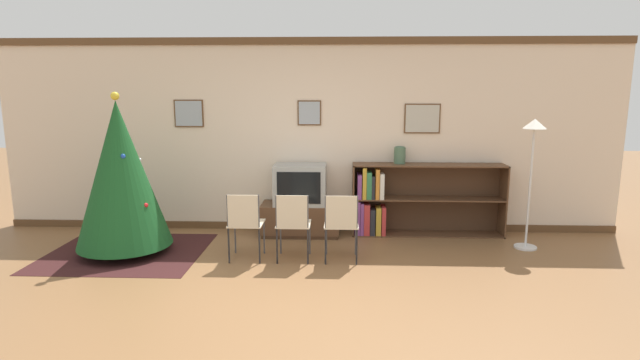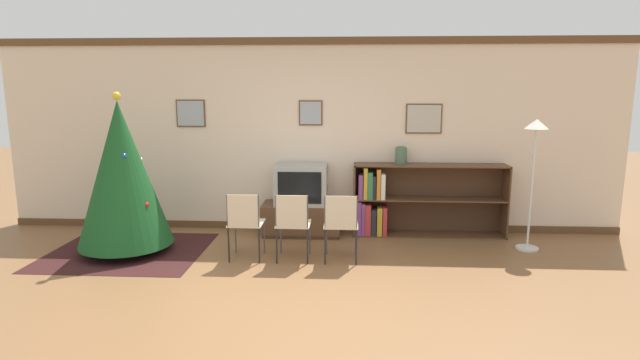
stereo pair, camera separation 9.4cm
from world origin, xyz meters
The scene contains 12 objects.
ground_plane centered at (0.00, 0.00, 0.00)m, with size 24.00×24.00×0.00m, color brown.
wall_back centered at (0.00, 2.60, 1.35)m, with size 8.74×0.11×2.70m.
area_rug centered at (-2.19, 1.42, 0.00)m, with size 1.90×1.64×0.01m.
christmas_tree centered at (-2.19, 1.42, 0.99)m, with size 1.13×1.13×1.97m.
tv_console centered at (-0.08, 2.28, 0.22)m, with size 1.08×0.50×0.44m.
television centered at (-0.08, 2.28, 0.72)m, with size 0.71×0.49×0.55m.
folding_chair_left centered at (-0.65, 1.20, 0.47)m, with size 0.40×0.40×0.82m.
folding_chair_center centered at (-0.08, 1.20, 0.47)m, with size 0.40×0.40×0.82m.
folding_chair_right centered at (0.48, 1.20, 0.47)m, with size 0.40×0.40×0.82m.
bookshelf centered at (1.30, 2.37, 0.47)m, with size 2.08×0.36×1.00m.
vase centered at (1.28, 2.41, 1.12)m, with size 0.16×0.16×0.24m.
standing_lamp centered at (2.85, 1.81, 1.27)m, with size 0.28×0.28×1.65m.
Camera 1 is at (0.47, -4.42, 2.03)m, focal length 28.00 mm.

